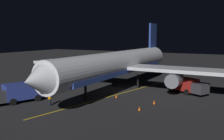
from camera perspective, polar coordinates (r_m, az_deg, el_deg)
name	(u,v)px	position (r m, az deg, el deg)	size (l,w,h in m)	color
ground_plane	(118,90)	(43.19, 1.29, -4.43)	(180.00, 180.00, 0.20)	#242425
apron_guide_stripe	(113,96)	(39.12, 0.26, -5.55)	(0.24, 29.64, 0.01)	gold
airliner	(120,64)	(43.05, 1.68, 1.22)	(35.93, 40.51, 11.29)	white
baggage_truck	(18,93)	(37.08, -19.66, -4.65)	(4.29, 6.87, 2.56)	navy
catering_truck	(187,85)	(41.99, 15.85, -3.24)	(6.51, 4.68, 2.32)	maroon
ground_crew_worker	(50,99)	(34.44, -13.34, -6.08)	(0.40, 0.40, 1.74)	black
traffic_cone_near_left	(139,109)	(31.60, 5.93, -8.35)	(0.50, 0.50, 0.55)	#EA590F
traffic_cone_near_right	(42,95)	(39.51, -14.93, -5.31)	(0.50, 0.50, 0.55)	#EA590F
traffic_cone_under_wing	(154,102)	(34.74, 9.10, -6.93)	(0.50, 0.50, 0.55)	#EA590F
traffic_cone_far	(116,96)	(37.62, 0.94, -5.70)	(0.50, 0.50, 0.55)	#EA590F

